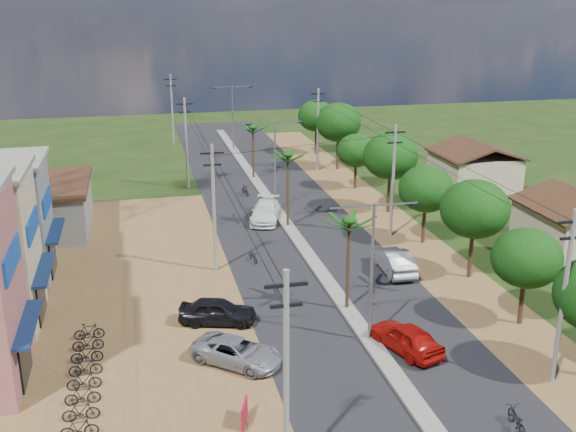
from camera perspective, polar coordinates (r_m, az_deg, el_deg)
name	(u,v)px	position (r m, az deg, el deg)	size (l,w,h in m)	color
ground	(369,341)	(38.36, 6.84, -10.45)	(160.00, 160.00, 0.00)	black
road	(303,248)	(51.41, 1.24, -2.69)	(12.00, 110.00, 0.04)	black
median	(293,234)	(54.12, 0.46, -1.52)	(1.00, 90.00, 0.18)	#605E56
dirt_lot_west	(96,306)	(43.67, -15.98, -7.33)	(18.00, 46.00, 0.04)	brown
dirt_shoulder_east	(407,239)	(54.02, 10.02, -1.93)	(5.00, 90.00, 0.03)	brown
low_shed	(25,207)	(58.61, -21.39, 0.68)	(10.40, 10.40, 3.95)	#605E56
house_east_far	(475,164)	(69.89, 15.51, 4.30)	(7.60, 7.50, 4.60)	tan
tree_east_b	(527,258)	(40.58, 19.55, -3.39)	(4.00, 4.00, 5.83)	black
tree_east_c	(475,209)	(46.20, 15.53, 0.57)	(4.60, 4.60, 6.83)	black
tree_east_d	(426,189)	(52.20, 11.61, 2.25)	(4.20, 4.20, 6.13)	black
tree_east_e	(390,156)	(59.21, 8.67, 5.03)	(4.80, 4.80, 7.14)	black
tree_east_f	(356,150)	(66.66, 5.79, 5.55)	(3.80, 3.80, 5.52)	black
tree_east_g	(338,122)	(74.04, 4.28, 7.91)	(5.00, 5.00, 7.38)	black
tree_east_h	(316,116)	(81.62, 2.40, 8.46)	(4.40, 4.40, 6.52)	black
palm_median_near	(349,224)	(39.61, 5.21, -0.71)	(2.00, 2.00, 6.15)	black
palm_median_mid	(288,158)	(54.35, -0.02, 4.95)	(2.00, 2.00, 6.55)	black
palm_median_far	(253,129)	(69.83, -3.00, 7.34)	(2.00, 2.00, 5.85)	black
streetlight_near	(372,261)	(36.33, 7.12, -3.80)	(5.10, 0.18, 8.00)	gray
streetlight_mid	(275,158)	(59.36, -1.11, 4.97)	(5.10, 0.18, 8.00)	gray
streetlight_far	(233,112)	(83.53, -4.71, 8.74)	(5.10, 0.18, 8.00)	gray
utility_pole_w_a	(286,374)	(25.91, -0.16, -13.27)	(1.60, 0.24, 9.00)	#605E56
utility_pole_w_b	(214,206)	(45.88, -6.30, 0.87)	(1.60, 0.24, 9.00)	#605E56
utility_pole_w_c	(186,141)	(67.13, -8.61, 6.28)	(1.60, 0.24, 9.00)	#605E56
utility_pole_w_d	(172,108)	(87.76, -9.78, 8.97)	(1.60, 0.24, 9.00)	#605E56
utility_pole_e_a	(564,294)	(34.83, 22.33, -6.14)	(1.60, 0.24, 9.00)	#605E56
utility_pole_e_b	(393,179)	(53.12, 8.89, 3.15)	(1.60, 0.24, 9.00)	#605E56
utility_pole_e_c	(318,128)	(73.48, 2.54, 7.48)	(1.60, 0.24, 9.00)	#605E56
car_red_near	(406,338)	(37.27, 9.99, -10.15)	(1.84, 4.58, 1.56)	#930C08
car_silver_mid	(394,261)	(47.24, 8.97, -3.79)	(1.75, 5.02, 1.65)	gray
car_white_far	(265,212)	(57.26, -1.92, 0.33)	(2.23, 5.50, 1.60)	silver
car_parked_silver	(237,352)	(35.70, -4.31, -11.45)	(2.24, 4.85, 1.35)	gray
car_parked_dark	(218,312)	(39.83, -5.99, -8.06)	(1.80, 4.47, 1.52)	black
moto_rider_east	(517,421)	(32.54, 18.79, -16.08)	(0.65, 1.85, 0.97)	black
moto_rider_west_a	(253,256)	(48.65, -2.96, -3.44)	(0.55, 1.58, 0.83)	black
moto_rider_west_b	(245,190)	(64.81, -3.66, 2.18)	(0.50, 1.78, 1.07)	black
roadside_sign	(244,413)	(31.33, -3.71, -16.32)	(0.50, 1.30, 1.12)	maroon
parked_scooter_row	(85,374)	(35.59, -16.83, -12.67)	(1.68, 9.62, 1.00)	black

